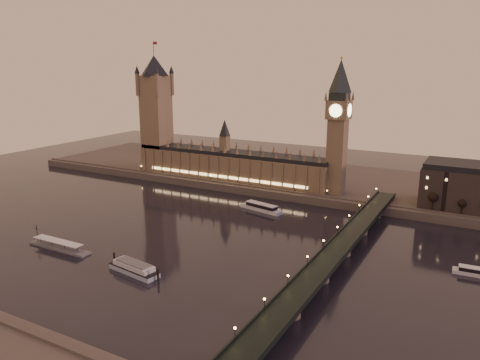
% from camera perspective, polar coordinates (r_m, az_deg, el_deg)
% --- Properties ---
extents(ground, '(700.00, 700.00, 0.00)m').
position_cam_1_polar(ground, '(294.52, -6.10, -6.91)').
color(ground, black).
rests_on(ground, ground).
extents(far_embankment, '(560.00, 130.00, 6.00)m').
position_cam_1_polar(far_embankment, '(422.99, 10.15, -0.12)').
color(far_embankment, '#423D35').
rests_on(far_embankment, ground).
extents(palace_of_westminster, '(180.00, 26.62, 52.00)m').
position_cam_1_polar(palace_of_westminster, '(407.48, -1.14, 2.26)').
color(palace_of_westminster, brown).
rests_on(palace_of_westminster, ground).
extents(victoria_tower, '(31.68, 31.68, 118.00)m').
position_cam_1_polar(victoria_tower, '(445.85, -10.21, 8.79)').
color(victoria_tower, brown).
rests_on(victoria_tower, ground).
extents(big_ben, '(17.68, 17.68, 104.00)m').
position_cam_1_polar(big_ben, '(363.63, 11.91, 7.27)').
color(big_ben, brown).
rests_on(big_ben, ground).
extents(westminster_bridge, '(13.20, 260.00, 15.30)m').
position_cam_1_polar(westminster_bridge, '(254.83, 11.30, -9.21)').
color(westminster_bridge, black).
rests_on(westminster_bridge, ground).
extents(bare_tree_0, '(5.72, 5.72, 11.63)m').
position_cam_1_polar(bare_tree_0, '(347.32, 22.38, -2.11)').
color(bare_tree_0, black).
rests_on(bare_tree_0, ground).
extents(bare_tree_1, '(5.72, 5.72, 11.63)m').
position_cam_1_polar(bare_tree_1, '(346.16, 25.15, -2.44)').
color(bare_tree_1, black).
rests_on(bare_tree_1, ground).
extents(cruise_boat_a, '(34.46, 14.42, 5.39)m').
position_cam_1_polar(cruise_boat_a, '(343.18, 2.64, -3.36)').
color(cruise_boat_a, silver).
rests_on(cruise_boat_a, ground).
extents(cruise_boat_b, '(22.97, 6.76, 4.20)m').
position_cam_1_polar(cruise_boat_b, '(270.29, 26.91, -9.99)').
color(cruise_boat_b, silver).
rests_on(cruise_boat_b, ground).
extents(moored_barge, '(34.54, 12.84, 6.40)m').
position_cam_1_polar(moored_barge, '(250.59, -12.79, -10.41)').
color(moored_barge, '#97AAC0').
rests_on(moored_barge, ground).
extents(pontoon_pier, '(43.43, 7.24, 11.58)m').
position_cam_1_polar(pontoon_pier, '(294.11, -21.16, -7.60)').
color(pontoon_pier, '#595B5E').
rests_on(pontoon_pier, ground).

